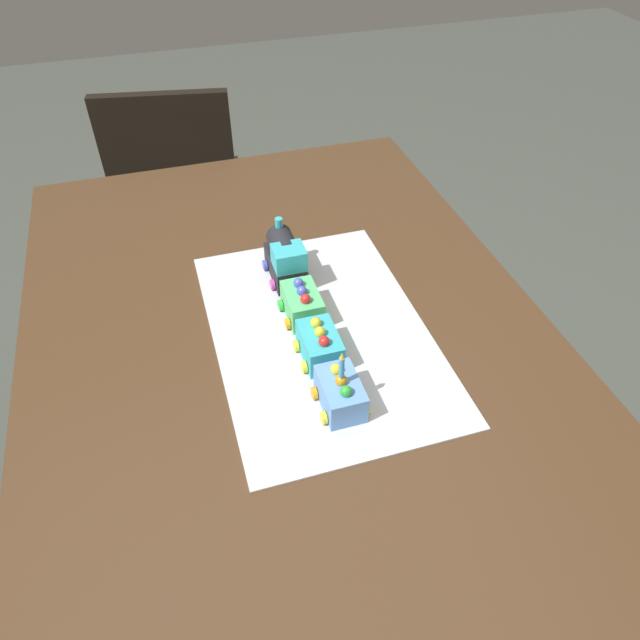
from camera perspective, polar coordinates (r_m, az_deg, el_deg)
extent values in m
plane|color=#474C44|center=(1.74, -2.33, -18.48)|extent=(8.00, 8.00, 0.00)
cube|color=#4C331E|center=(1.16, -3.31, -0.93)|extent=(1.40, 1.00, 0.03)
cube|color=#4C331E|center=(1.89, -20.90, 1.15)|extent=(0.07, 0.07, 0.71)
cube|color=#4C331E|center=(1.97, 4.92, 6.15)|extent=(0.07, 0.07, 0.71)
cube|color=black|center=(2.21, -13.14, 12.14)|extent=(0.46, 0.46, 0.04)
cube|color=black|center=(1.95, -14.44, 15.02)|extent=(0.10, 0.40, 0.40)
cube|color=black|center=(2.46, -8.12, 9.92)|extent=(0.04, 0.04, 0.42)
cube|color=black|center=(2.49, -16.02, 9.13)|extent=(0.04, 0.04, 0.42)
cube|color=black|center=(2.18, -7.98, 5.12)|extent=(0.04, 0.04, 0.42)
cube|color=black|center=(2.22, -16.78, 4.31)|extent=(0.04, 0.04, 0.42)
cube|color=silver|center=(1.13, 0.00, -1.20)|extent=(0.60, 0.40, 0.00)
cube|color=#232328|center=(1.24, -3.35, 5.23)|extent=(0.12, 0.06, 0.05)
cylinder|color=#232328|center=(1.23, -3.62, 7.29)|extent=(0.08, 0.05, 0.05)
cube|color=#38B7C6|center=(1.19, -3.03, 6.08)|extent=(0.06, 0.06, 0.04)
cylinder|color=#38B7C6|center=(1.23, -4.01, 9.20)|extent=(0.02, 0.02, 0.03)
sphere|color=#F4EFCC|center=(1.29, -4.13, 7.26)|extent=(0.02, 0.02, 0.02)
cylinder|color=#4C59D8|center=(1.27, -5.29, 5.33)|extent=(0.02, 0.01, 0.02)
cylinder|color=#D84CB2|center=(1.22, -4.57, 3.46)|extent=(0.02, 0.01, 0.02)
cylinder|color=orange|center=(1.28, -2.15, 5.91)|extent=(0.02, 0.01, 0.02)
cylinder|color=orange|center=(1.23, -1.31, 4.08)|extent=(0.02, 0.01, 0.02)
cube|color=#59CC7A|center=(1.14, -1.73, 1.54)|extent=(0.10, 0.06, 0.06)
cylinder|color=green|center=(1.17, -3.78, 1.42)|extent=(0.02, 0.01, 0.02)
cylinder|color=orange|center=(1.13, -3.10, -0.34)|extent=(0.02, 0.01, 0.02)
cylinder|color=orange|center=(1.18, -0.39, 2.10)|extent=(0.02, 0.01, 0.02)
cylinder|color=orange|center=(1.14, 0.40, 0.38)|extent=(0.02, 0.01, 0.02)
sphere|color=red|center=(1.10, -1.42, 2.05)|extent=(0.02, 0.02, 0.02)
sphere|color=#4C59D8|center=(1.14, -2.11, 3.62)|extent=(0.02, 0.02, 0.02)
sphere|color=#4C59D8|center=(1.12, -1.77, 2.85)|extent=(0.02, 0.02, 0.02)
cube|color=#38B7C6|center=(1.06, -0.01, -2.48)|extent=(0.10, 0.06, 0.06)
cylinder|color=yellow|center=(1.08, -2.26, -2.51)|extent=(0.02, 0.01, 0.02)
cylinder|color=yellow|center=(1.05, -1.47, -4.56)|extent=(0.02, 0.01, 0.02)
cylinder|color=green|center=(1.10, 1.37, -1.74)|extent=(0.02, 0.01, 0.02)
cylinder|color=yellow|center=(1.06, 2.28, -3.73)|extent=(0.02, 0.01, 0.02)
sphere|color=yellow|center=(1.05, -0.41, -0.25)|extent=(0.02, 0.02, 0.02)
sphere|color=red|center=(1.02, 0.39, -2.08)|extent=(0.02, 0.02, 0.02)
sphere|color=yellow|center=(1.04, -0.01, -1.15)|extent=(0.02, 0.02, 0.02)
cube|color=#669EEA|center=(0.98, 2.00, -7.14)|extent=(0.10, 0.06, 0.06)
cylinder|color=orange|center=(1.01, -0.48, -7.08)|extent=(0.02, 0.01, 0.02)
cylinder|color=yellow|center=(0.97, 0.45, -9.45)|extent=(0.02, 0.01, 0.02)
cylinder|color=red|center=(1.02, 3.41, -6.17)|extent=(0.02, 0.01, 0.02)
cylinder|color=yellow|center=(0.99, 4.48, -8.46)|extent=(0.02, 0.01, 0.02)
sphere|color=yellow|center=(0.97, 1.58, -4.78)|extent=(0.02, 0.02, 0.02)
sphere|color=orange|center=(0.96, 2.04, -5.83)|extent=(0.02, 0.02, 0.02)
sphere|color=green|center=(0.94, 2.53, -6.92)|extent=(0.02, 0.02, 0.02)
cylinder|color=#4CA5E5|center=(0.93, 2.12, -4.62)|extent=(0.01, 0.01, 0.04)
cone|color=yellow|center=(0.91, 2.16, -3.46)|extent=(0.01, 0.01, 0.01)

